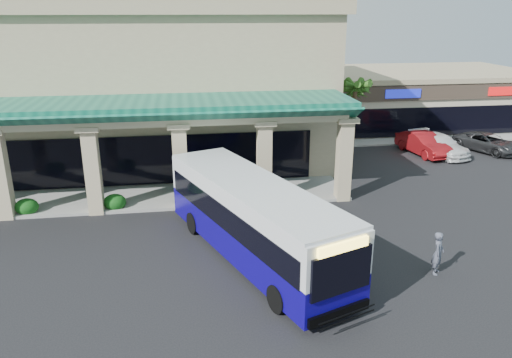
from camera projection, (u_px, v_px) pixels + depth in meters
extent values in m
plane|color=black|center=(250.00, 247.00, 22.75)|extent=(110.00, 110.00, 0.00)
imported|color=#4C5161|center=(438.00, 253.00, 20.23)|extent=(0.74, 0.79, 1.82)
imported|color=maroon|center=(423.00, 144.00, 36.99)|extent=(2.53, 5.18, 1.63)
imported|color=white|center=(439.00, 145.00, 36.93)|extent=(3.27, 5.54, 1.51)
imported|color=#2D2D30|center=(487.00, 143.00, 37.77)|extent=(4.19, 5.52, 1.39)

